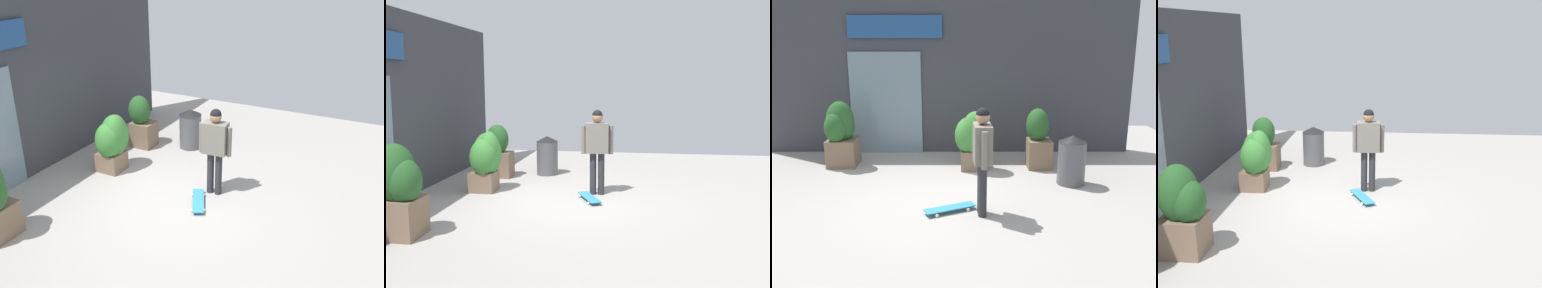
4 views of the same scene
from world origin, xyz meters
The scene contains 8 objects.
ground_plane centered at (0.00, 0.00, 0.00)m, with size 12.00×12.00×0.00m, color #9E9993.
building_facade centered at (-0.05, 3.17, 1.77)m, with size 8.56×0.31×3.57m.
skateboarder centered at (0.70, -0.57, 1.03)m, with size 0.29×0.63×1.68m.
skateboard centered at (0.20, -0.48, 0.06)m, with size 0.84×0.54×0.08m.
planter_box_left centered at (0.63, 1.69, 0.69)m, with size 0.75×0.59×1.23m.
planter_box_right centered at (-2.16, 1.98, 0.72)m, with size 0.62×0.72×1.37m.
planter_box_mid centered at (1.97, 1.88, 0.65)m, with size 0.52×0.58×1.24m.
trash_bin centered at (2.42, 0.83, 0.47)m, with size 0.52×0.52×0.93m.
Camera 4 is at (-8.04, -0.95, 3.25)m, focal length 42.59 mm.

